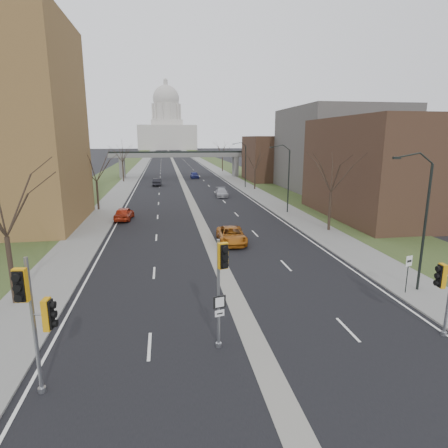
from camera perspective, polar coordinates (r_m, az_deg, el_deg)
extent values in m
plane|color=black|center=(17.65, 5.99, -20.09)|extent=(700.00, 700.00, 0.00)
cube|color=black|center=(164.57, -7.79, 9.51)|extent=(20.00, 600.00, 0.01)
cube|color=gray|center=(164.57, -7.79, 9.51)|extent=(1.20, 600.00, 0.02)
cube|color=gray|center=(165.30, -3.57, 9.64)|extent=(4.00, 600.00, 0.12)
cube|color=gray|center=(164.71, -12.02, 9.37)|extent=(4.00, 600.00, 0.12)
cube|color=#2E411E|center=(165.99, -1.48, 9.67)|extent=(8.00, 600.00, 0.10)
cube|color=#2E411E|center=(165.11, -14.12, 9.27)|extent=(8.00, 600.00, 0.10)
cube|color=#462E21|center=(50.83, 24.64, 7.74)|extent=(16.00, 20.00, 12.00)
cube|color=#5A5652|center=(73.61, 17.01, 10.78)|extent=(18.00, 22.00, 15.00)
cube|color=#462E21|center=(88.29, 8.18, 9.85)|extent=(14.00, 14.00, 10.00)
cube|color=slate|center=(95.03, -15.25, 8.24)|extent=(1.20, 2.50, 5.00)
cube|color=slate|center=(96.22, 1.75, 8.73)|extent=(1.20, 2.50, 5.00)
cube|color=slate|center=(94.42, -6.75, 10.39)|extent=(34.00, 3.00, 1.00)
cube|color=black|center=(94.39, -6.77, 10.82)|extent=(34.00, 0.15, 0.50)
cube|color=beige|center=(334.27, -8.63, 12.90)|extent=(48.00, 42.00, 20.00)
cube|color=beige|center=(334.50, -8.70, 14.95)|extent=(26.00, 26.00, 5.00)
cylinder|color=beige|center=(334.95, -8.75, 16.49)|extent=(22.00, 22.00, 14.00)
sphere|color=beige|center=(335.83, -8.82, 18.36)|extent=(22.00, 22.00, 22.00)
cylinder|color=beige|center=(337.14, -8.89, 20.31)|extent=(3.60, 3.60, 4.50)
cylinder|color=black|center=(26.28, 28.24, -0.65)|extent=(0.16, 0.16, 8.00)
cube|color=black|center=(24.38, 24.97, 9.11)|extent=(0.45, 0.18, 0.14)
cylinder|color=black|center=(49.19, 9.80, 6.38)|extent=(0.16, 0.16, 8.00)
cube|color=black|center=(48.20, 7.36, 11.52)|extent=(0.45, 0.18, 0.14)
cylinder|color=black|center=(74.16, 3.29, 8.71)|extent=(0.16, 0.16, 8.00)
cube|color=black|center=(73.51, 1.54, 12.08)|extent=(0.45, 0.18, 0.14)
cylinder|color=#382B21|center=(25.12, -29.69, -6.13)|extent=(0.28, 0.28, 4.00)
cylinder|color=#382B21|center=(53.55, -18.69, 4.12)|extent=(0.28, 0.28, 3.75)
cylinder|color=#382B21|center=(87.02, -15.12, 7.68)|extent=(0.28, 0.28, 4.25)
cylinder|color=#382B21|center=(40.74, 15.80, 1.89)|extent=(0.28, 0.28, 4.00)
cylinder|color=#382B21|center=(71.73, 4.73, 6.74)|extent=(0.28, 0.28, 3.50)
cylinder|color=#382B21|center=(110.81, -0.24, 9.16)|extent=(0.28, 0.28, 4.25)
cylinder|color=gray|center=(16.03, -26.94, -13.90)|extent=(0.15, 0.15, 5.49)
cylinder|color=gray|center=(17.32, -25.98, -21.75)|extent=(0.30, 0.30, 0.21)
cube|color=orange|center=(14.87, -28.53, -8.19)|extent=(0.49, 0.47, 1.21)
cube|color=orange|center=(15.60, -25.34, -12.33)|extent=(0.47, 0.49, 1.21)
cylinder|color=gray|center=(17.36, -0.85, -10.75)|extent=(0.14, 0.14, 5.25)
cylinder|color=gray|center=(18.52, -0.82, -17.92)|extent=(0.28, 0.28, 0.20)
cube|color=orange|center=(16.21, -0.17, -4.86)|extent=(0.51, 0.50, 1.16)
cube|color=black|center=(17.48, -0.85, -11.65)|extent=(0.60, 0.19, 0.61)
cube|color=silver|center=(17.72, -0.84, -13.29)|extent=(0.45, 0.16, 0.30)
cylinder|color=gray|center=(22.29, 30.47, -14.19)|extent=(0.29, 0.29, 0.20)
cube|color=orange|center=(20.87, 30.28, -6.83)|extent=(0.44, 0.46, 1.18)
cylinder|color=black|center=(26.17, 26.11, -7.24)|extent=(0.06, 0.06, 2.08)
cube|color=silver|center=(25.85, 26.34, -5.06)|extent=(0.51, 0.18, 0.66)
imported|color=#AC2C13|center=(46.41, -14.99, 1.57)|extent=(2.29, 4.75, 1.56)
imported|color=black|center=(78.75, -10.14, 6.32)|extent=(1.84, 4.67, 1.51)
imported|color=#A85911|center=(34.95, 1.14, -1.72)|extent=(2.70, 5.45, 1.48)
imported|color=#9F9FA6|center=(63.04, -0.37, 4.84)|extent=(2.28, 4.89, 1.38)
imported|color=navy|center=(92.54, -4.52, 7.46)|extent=(1.99, 4.66, 1.57)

